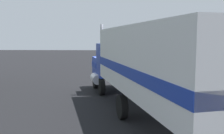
# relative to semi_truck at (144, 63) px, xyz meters

# --- Properties ---
(ground_plane) EXTENTS (120.00, 120.00, 0.00)m
(ground_plane) POSITION_rel_semi_truck_xyz_m (6.49, 2.03, -2.52)
(ground_plane) COLOR black
(lane_stripe_near) EXTENTS (4.27, 1.37, 0.01)m
(lane_stripe_near) POSITION_rel_semi_truck_xyz_m (2.51, -1.47, -2.52)
(lane_stripe_near) COLOR silver
(lane_stripe_near) RESTS_ON ground_plane
(lane_stripe_mid) EXTENTS (4.23, 1.54, 0.01)m
(lane_stripe_mid) POSITION_rel_semi_truck_xyz_m (4.37, -4.09, -2.52)
(lane_stripe_mid) COLOR silver
(lane_stripe_mid) RESTS_ON ground_plane
(semi_truck) EXTENTS (14.29, 6.31, 4.50)m
(semi_truck) POSITION_rel_semi_truck_xyz_m (0.00, 0.00, 0.00)
(semi_truck) COLOR #193399
(semi_truck) RESTS_ON ground_plane
(person_bystander) EXTENTS (0.40, 0.48, 1.63)m
(person_bystander) POSITION_rel_semi_truck_xyz_m (0.30, -2.42, -1.63)
(person_bystander) COLOR #2D3347
(person_bystander) RESTS_ON ground_plane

